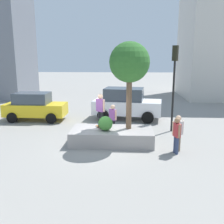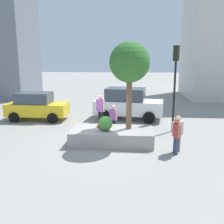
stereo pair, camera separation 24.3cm
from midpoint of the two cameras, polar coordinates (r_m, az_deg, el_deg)
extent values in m
plane|color=gray|center=(13.04, -2.17, -7.14)|extent=(120.00, 120.00, 0.00)
cube|color=gray|center=(13.04, 0.54, -5.44)|extent=(4.14, 2.04, 0.73)
cylinder|color=brown|center=(12.78, 4.39, 2.33)|extent=(0.28, 0.28, 2.81)
sphere|color=#2D6628|center=(12.59, 4.54, 11.10)|extent=(1.99, 1.99, 1.99)
sphere|color=#3D7A33|center=(12.64, -0.95, -2.57)|extent=(0.73, 0.73, 0.73)
cube|color=brown|center=(13.13, -2.00, -3.37)|extent=(0.60, 0.79, 0.02)
sphere|color=beige|center=(12.95, -1.18, -3.75)|extent=(0.06, 0.06, 0.06)
sphere|color=beige|center=(12.88, -1.85, -3.84)|extent=(0.06, 0.06, 0.06)
sphere|color=beige|center=(13.39, -2.13, -3.21)|extent=(0.06, 0.06, 0.06)
sphere|color=beige|center=(13.33, -2.79, -3.29)|extent=(0.06, 0.06, 0.06)
cylinder|color=black|center=(13.09, -2.30, -1.54)|extent=(0.15, 0.15, 0.81)
cylinder|color=black|center=(12.95, -1.72, -1.69)|extent=(0.15, 0.15, 0.81)
cube|color=#8C4C99|center=(12.86, -2.04, 1.52)|extent=(0.47, 0.45, 0.64)
cylinder|color=#D8AD8C|center=(13.04, -2.75, 1.74)|extent=(0.10, 0.10, 0.60)
cylinder|color=#D8AD8C|center=(12.68, -1.31, 1.45)|extent=(0.10, 0.10, 0.60)
sphere|color=#D8AD8C|center=(12.79, -2.05, 3.51)|extent=(0.27, 0.27, 0.27)
cube|color=gold|center=(18.40, -16.00, 0.65)|extent=(4.16, 1.77, 0.83)
cube|color=#38424C|center=(18.34, -16.76, 3.07)|extent=(2.33, 1.55, 0.75)
cylinder|color=black|center=(18.88, -11.24, -0.11)|extent=(0.71, 0.21, 0.70)
cylinder|color=black|center=(17.26, -12.81, -1.35)|extent=(0.71, 0.21, 0.70)
cylinder|color=black|center=(19.77, -18.65, 0.04)|extent=(0.71, 0.21, 0.70)
cylinder|color=black|center=(18.23, -20.79, -1.13)|extent=(0.71, 0.21, 0.70)
cube|color=white|center=(17.93, 4.14, 1.15)|extent=(4.95, 2.61, 0.94)
cube|color=#38424C|center=(17.81, 3.43, 4.01)|extent=(2.86, 2.09, 0.85)
cylinder|color=black|center=(18.85, 9.11, 0.11)|extent=(0.83, 0.34, 0.80)
cylinder|color=black|center=(16.92, 8.70, -1.28)|extent=(0.83, 0.34, 0.80)
cylinder|color=black|center=(19.25, 0.09, 0.52)|extent=(0.83, 0.34, 0.80)
cylinder|color=black|center=(17.36, -1.31, -0.79)|extent=(0.83, 0.34, 0.80)
cylinder|color=black|center=(15.13, 14.21, 3.25)|extent=(0.12, 0.12, 4.11)
cube|color=black|center=(14.96, 14.72, 12.66)|extent=(0.37, 0.35, 0.85)
sphere|color=red|center=(15.10, 15.00, 13.57)|extent=(0.14, 0.14, 0.14)
sphere|color=gold|center=(15.09, 14.94, 12.51)|extent=(0.14, 0.14, 0.14)
sphere|color=green|center=(15.09, 14.88, 11.45)|extent=(0.14, 0.14, 0.14)
cylinder|color=#847056|center=(12.30, 15.31, -6.78)|extent=(0.15, 0.15, 0.82)
cylinder|color=#847056|center=(12.21, 14.52, -6.88)|extent=(0.15, 0.15, 0.82)
cube|color=silver|center=(12.04, 15.11, -3.54)|extent=(0.50, 0.34, 0.64)
cylinder|color=#D8AD8C|center=(12.16, 16.10, -3.36)|extent=(0.10, 0.10, 0.61)
cylinder|color=#D8AD8C|center=(11.92, 14.10, -3.56)|extent=(0.10, 0.10, 0.61)
sphere|color=#D8AD8C|center=(11.93, 15.23, -1.45)|extent=(0.27, 0.27, 0.27)
cylinder|color=black|center=(14.67, 0.52, -3.26)|extent=(0.15, 0.15, 0.80)
cylinder|color=black|center=(14.54, 1.04, -3.41)|extent=(0.15, 0.15, 0.80)
cube|color=#8C4C99|center=(14.43, 0.79, -0.60)|extent=(0.46, 0.45, 0.63)
cylinder|color=#D8AD8C|center=(14.59, 0.15, -0.38)|extent=(0.10, 0.10, 0.59)
cylinder|color=#D8AD8C|center=(14.25, 1.44, -0.69)|extent=(0.10, 0.10, 0.59)
sphere|color=#D8AD8C|center=(14.33, 0.79, 1.14)|extent=(0.26, 0.26, 0.26)
cylinder|color=navy|center=(12.07, 14.49, -7.15)|extent=(0.15, 0.15, 0.80)
cylinder|color=navy|center=(11.90, 14.88, -7.44)|extent=(0.15, 0.15, 0.80)
cube|color=#B23338|center=(11.77, 14.87, -4.01)|extent=(0.31, 0.49, 0.63)
cylinder|color=#9E7251|center=(11.97, 14.39, -3.62)|extent=(0.10, 0.10, 0.59)
cylinder|color=#9E7251|center=(11.56, 15.39, -4.25)|extent=(0.10, 0.10, 0.59)
sphere|color=#9E7251|center=(11.65, 14.99, -1.91)|extent=(0.26, 0.26, 0.26)
camera|label=1|loc=(0.12, -89.45, 0.12)|focal=40.70mm
camera|label=2|loc=(0.12, 90.55, -0.12)|focal=40.70mm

